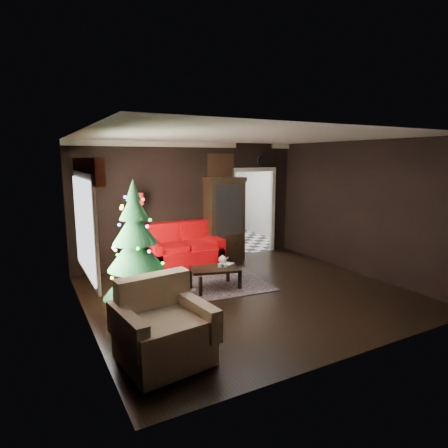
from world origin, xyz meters
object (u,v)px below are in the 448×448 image
coffee_table (215,278)px  curio_cabinet (224,221)px  floor_lamp (138,236)px  armchair (163,325)px  teapot (222,259)px  loveseat (184,246)px  wall_clock (263,160)px  kitchen_table (221,232)px  christmas_tree (135,248)px

coffee_table → curio_cabinet: bearing=56.8°
floor_lamp → armchair: floor_lamp is taller
curio_cabinet → teapot: curio_cabinet is taller
loveseat → wall_clock: 3.04m
curio_cabinet → wall_clock: (1.20, 0.18, 1.43)m
wall_clock → kitchen_table: size_ratio=0.43×
curio_cabinet → floor_lamp: bearing=-175.0°
floor_lamp → coffee_table: 1.97m
loveseat → wall_clock: bearing=9.7°
armchair → teapot: (1.96, 2.15, 0.03)m
christmas_tree → kitchen_table: bearing=46.4°
christmas_tree → armchair: christmas_tree is taller
kitchen_table → floor_lamp: bearing=-150.0°
floor_lamp → kitchen_table: size_ratio=2.38×
floor_lamp → armchair: (-0.70, -3.55, -0.37)m
curio_cabinet → wall_clock: bearing=8.5°
curio_cabinet → floor_lamp: curio_cabinet is taller
floor_lamp → kitchen_table: 3.28m
christmas_tree → wall_clock: 4.74m
floor_lamp → christmas_tree: (-0.57, -1.92, 0.22)m
curio_cabinet → kitchen_table: (0.65, 1.43, -0.57)m
coffee_table → christmas_tree: bearing=-167.6°
loveseat → kitchen_table: size_ratio=2.27×
loveseat → curio_cabinet: bearing=10.8°
curio_cabinet → kitchen_table: 1.67m
floor_lamp → christmas_tree: size_ratio=0.89×
floor_lamp → christmas_tree: bearing=-106.5°
curio_cabinet → kitchen_table: size_ratio=2.53×
christmas_tree → loveseat: bearing=50.2°
armchair → kitchen_table: size_ratio=1.39×
loveseat → wall_clock: size_ratio=5.31×
loveseat → curio_cabinet: size_ratio=0.89×
coffee_table → floor_lamp: bearing=122.4°
christmas_tree → wall_clock: size_ratio=6.31×
christmas_tree → kitchen_table: 4.94m
kitchen_table → loveseat: bearing=-137.5°
teapot → wall_clock: size_ratio=0.56×
christmas_tree → armchair: size_ratio=1.94×
curio_cabinet → coffee_table: curio_cabinet is taller
armchair → christmas_tree: bearing=78.4°
curio_cabinet → floor_lamp: size_ratio=1.06×
loveseat → floor_lamp: size_ratio=0.95×
floor_lamp → wall_clock: (3.36, 0.37, 1.55)m
armchair → wall_clock: wall_clock is taller
floor_lamp → wall_clock: size_ratio=5.59×
coffee_table → kitchen_table: kitchen_table is taller
christmas_tree → floor_lamp: bearing=73.5°
coffee_table → teapot: teapot is taller
wall_clock → kitchen_table: 2.43m
kitchen_table → coffee_table: bearing=-119.5°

